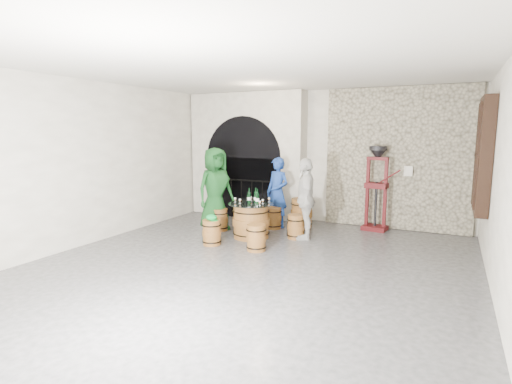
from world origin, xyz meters
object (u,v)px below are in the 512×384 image
at_px(barrel_stool_near_left, 212,232).
at_px(side_barrel, 302,213).
at_px(barrel_stool_near_right, 256,238).
at_px(barrel_table, 251,221).
at_px(person_white, 305,199).
at_px(corking_press, 377,182).
at_px(wine_bottle_right, 256,197).
at_px(wine_bottle_left, 249,197).
at_px(barrel_stool_far, 273,218).
at_px(person_green, 215,189).
at_px(barrel_stool_left, 220,220).
at_px(person_blue, 277,193).
at_px(barrel_stool_right, 296,227).
at_px(wine_bottle_center, 257,198).

distance_m(barrel_stool_near_left, side_barrel, 2.42).
bearing_deg(barrel_stool_near_right, barrel_table, 122.74).
distance_m(person_white, corking_press, 1.85).
xyz_separation_m(barrel_stool_near_right, wine_bottle_right, (-0.43, 0.85, 0.62)).
bearing_deg(barrel_stool_near_left, wine_bottle_left, 62.76).
distance_m(barrel_stool_far, person_green, 1.48).
distance_m(barrel_table, barrel_stool_near_left, 0.95).
distance_m(barrel_stool_left, person_blue, 1.47).
height_order(barrel_stool_near_left, person_blue, person_blue).
height_order(person_white, wine_bottle_right, person_white).
distance_m(barrel_table, barrel_stool_right, 0.95).
distance_m(wine_bottle_right, side_barrel, 1.49).
relative_size(barrel_table, wine_bottle_left, 2.91).
bearing_deg(barrel_stool_left, barrel_stool_near_right, -35.80).
xyz_separation_m(barrel_table, barrel_stool_near_left, (-0.45, -0.82, -0.11)).
distance_m(barrel_stool_far, wine_bottle_center, 1.18).
xyz_separation_m(barrel_stool_near_left, person_white, (1.49, 1.25, 0.59)).
xyz_separation_m(barrel_table, wine_bottle_right, (0.08, 0.06, 0.50)).
height_order(person_blue, wine_bottle_center, person_blue).
xyz_separation_m(person_white, side_barrel, (-0.40, 0.91, -0.50)).
bearing_deg(side_barrel, wine_bottle_left, -116.69).
height_order(person_blue, side_barrel, person_blue).
relative_size(barrel_stool_right, side_barrel, 0.73).
bearing_deg(person_blue, barrel_table, -77.85).
bearing_deg(barrel_stool_right, person_white, 22.12).
height_order(barrel_stool_near_left, person_white, person_white).
bearing_deg(person_blue, barrel_stool_far, -77.85).
distance_m(barrel_table, barrel_stool_near_right, 0.95).
distance_m(barrel_stool_far, corking_press, 2.45).
bearing_deg(person_blue, barrel_stool_near_left, -88.08).
distance_m(person_blue, wine_bottle_center, 1.18).
bearing_deg(wine_bottle_left, barrel_stool_left, 164.11).
relative_size(barrel_stool_near_right, wine_bottle_center, 1.54).
bearing_deg(barrel_table, barrel_stool_near_right, -57.26).
distance_m(person_white, side_barrel, 1.11).
distance_m(barrel_table, corking_press, 2.97).
distance_m(barrel_stool_near_right, wine_bottle_left, 1.13).
bearing_deg(wine_bottle_center, person_white, 29.51).
xyz_separation_m(wine_bottle_right, side_barrel, (0.56, 1.27, -0.52)).
relative_size(barrel_stool_left, barrel_stool_far, 1.00).
relative_size(person_green, person_blue, 1.14).
height_order(barrel_table, wine_bottle_left, wine_bottle_left).
relative_size(person_green, corking_press, 0.98).
bearing_deg(barrel_stool_right, wine_bottle_right, -159.39).
bearing_deg(wine_bottle_right, person_white, 20.88).
bearing_deg(corking_press, barrel_stool_left, -146.20).
bearing_deg(wine_bottle_center, barrel_stool_left, 164.65).
bearing_deg(barrel_table, person_white, 22.12).
bearing_deg(barrel_stool_left, person_blue, 40.43).
bearing_deg(wine_bottle_left, wine_bottle_right, 32.11).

